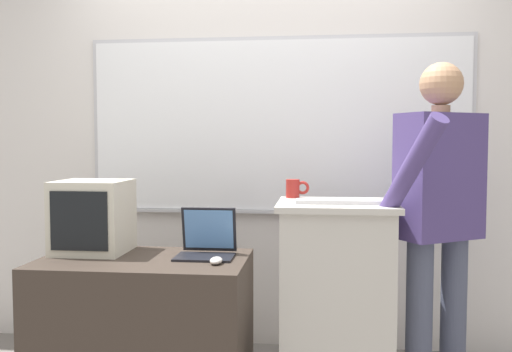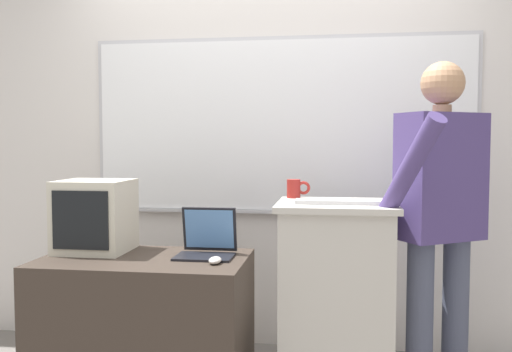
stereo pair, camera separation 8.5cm
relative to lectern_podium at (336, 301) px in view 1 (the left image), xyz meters
The scene contains 10 objects.
back_wall 1.28m from the lectern_podium, 119.43° to the left, with size 6.40×0.17×2.89m.
lectern_podium is the anchor object (origin of this frame).
side_desk 0.99m from the lectern_podium, behind, with size 1.06×0.62×0.72m.
person_presenter 0.70m from the lectern_podium, ahead, with size 0.59×0.71×1.71m.
laptop 0.73m from the lectern_podium, behind, with size 0.29×0.25×0.25m.
wireless_keyboard 0.52m from the lectern_podium, 86.73° to the right, with size 0.41×0.12×0.02m.
computer_mouse_by_laptop 0.65m from the lectern_podium, 162.66° to the right, with size 0.06×0.10×0.03m.
computer_mouse_by_keyboard 0.58m from the lectern_podium, 16.71° to the right, with size 0.06×0.10×0.03m.
crt_monitor 1.35m from the lectern_podium, behind, with size 0.37×0.35×0.39m.
coffee_mug 0.63m from the lectern_podium, 138.67° to the left, with size 0.13×0.07×0.10m.
Camera 1 is at (0.33, -2.23, 1.31)m, focal length 38.00 mm.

